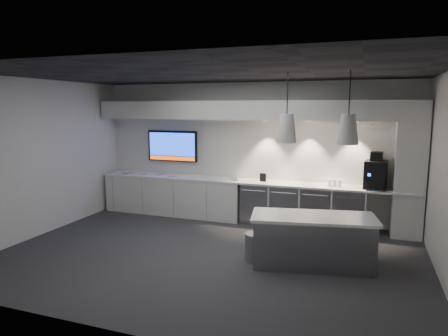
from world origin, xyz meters
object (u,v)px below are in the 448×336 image
at_px(wall_tv, 172,146).
at_px(bin, 254,247).
at_px(coffee_machine, 376,173).
at_px(island, 313,240).

bearing_deg(wall_tv, bin, -41.82).
height_order(wall_tv, bin, wall_tv).
distance_m(bin, coffee_machine, 2.98).
xyz_separation_m(wall_tv, bin, (2.68, -2.40, -1.34)).
distance_m(wall_tv, bin, 3.84).
xyz_separation_m(bin, coffee_machine, (1.83, 2.15, 0.97)).
bearing_deg(wall_tv, island, -32.65).
relative_size(wall_tv, coffee_machine, 1.74).
height_order(wall_tv, island, wall_tv).
distance_m(wall_tv, coffee_machine, 4.53).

